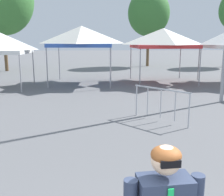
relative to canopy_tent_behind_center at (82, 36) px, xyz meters
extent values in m
cylinder|color=#9E9EA3|center=(-2.94, -2.69, -1.74)|extent=(0.06, 0.06, 2.05)
cylinder|color=#9E9EA3|center=(-2.90, 0.17, -1.74)|extent=(0.06, 0.06, 2.05)
cylinder|color=#9E9EA3|center=(-1.81, -1.57, -1.58)|extent=(0.06, 0.06, 2.37)
cylinder|color=#9E9EA3|center=(1.57, -1.81, -1.58)|extent=(0.06, 0.06, 2.37)
cylinder|color=#9E9EA3|center=(-1.57, 1.81, -1.58)|extent=(0.06, 0.06, 2.37)
cylinder|color=#9E9EA3|center=(1.81, 1.57, -1.58)|extent=(0.06, 0.06, 2.37)
pyramid|color=white|center=(0.00, 0.00, 0.10)|extent=(3.81, 3.81, 1.00)
cube|color=#3359B2|center=(0.00, 0.00, -0.50)|extent=(3.77, 3.77, 0.20)
cylinder|color=#9E9EA3|center=(3.21, -1.58, -1.62)|extent=(0.06, 0.06, 2.30)
cylinder|color=#9E9EA3|center=(6.59, -1.53, -1.62)|extent=(0.06, 0.06, 2.30)
cylinder|color=#9E9EA3|center=(3.16, 1.80, -1.62)|extent=(0.06, 0.06, 2.30)
cylinder|color=#9E9EA3|center=(6.53, 1.85, -1.62)|extent=(0.06, 0.06, 2.30)
pyramid|color=white|center=(4.87, 0.13, 0.01)|extent=(3.60, 3.60, 0.97)
cube|color=red|center=(4.87, 0.13, -0.57)|extent=(3.57, 3.57, 0.20)
cylinder|color=#9E9EA3|center=(7.57, -2.18, -1.62)|extent=(0.06, 0.06, 2.29)
cylinder|color=#9E9EA3|center=(7.47, 0.93, -1.62)|extent=(0.06, 0.06, 2.29)
sphere|color=beige|center=(1.20, -14.47, -1.10)|extent=(0.23, 0.23, 0.23)
ellipsoid|color=brown|center=(1.20, -14.47, -1.06)|extent=(0.23, 0.23, 0.14)
cube|color=black|center=(1.21, -14.57, -1.09)|extent=(0.15, 0.04, 0.06)
cylinder|color=brown|center=(-6.65, 7.26, -0.92)|extent=(0.28, 0.28, 3.69)
ellipsoid|color=#387233|center=(-6.65, 7.26, 2.96)|extent=(5.09, 5.09, 5.60)
cylinder|color=brown|center=(6.09, 10.89, -1.01)|extent=(0.28, 0.28, 3.52)
ellipsoid|color=#387233|center=(6.09, 10.89, 2.37)|extent=(4.04, 4.04, 4.44)
cylinder|color=#B7BABF|center=(2.79, -8.05, -1.72)|extent=(1.43, 1.61, 0.05)
cylinder|color=#B7BABF|center=(3.45, -8.80, -2.24)|extent=(0.04, 0.04, 1.05)
cylinder|color=#B7BABF|center=(2.13, -7.30, -2.24)|extent=(0.04, 0.04, 1.05)
cylinder|color=#B7BABF|center=(3.13, -8.45, -2.19)|extent=(0.04, 0.04, 0.92)
cylinder|color=#B7BABF|center=(2.79, -8.05, -2.19)|extent=(0.04, 0.04, 0.92)
cylinder|color=#B7BABF|center=(2.44, -7.66, -2.19)|extent=(0.04, 0.04, 0.92)
camera|label=1|loc=(0.67, -16.36, -0.21)|focal=43.73mm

